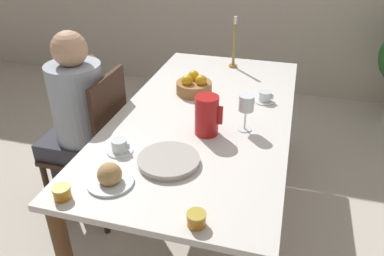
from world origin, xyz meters
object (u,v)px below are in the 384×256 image
(jam_jar_red, at_px, (196,218))
(jam_jar_amber, at_px, (62,192))
(wine_glass_water, at_px, (246,105))
(teacup_across, at_px, (265,97))
(teacup_near_person, at_px, (120,147))
(red_pitcher, at_px, (207,115))
(bread_plate, at_px, (110,177))
(candlestick_tall, at_px, (234,48))
(fruit_bowl, at_px, (194,86))
(chair_person_side, at_px, (96,144))
(serving_tray, at_px, (169,160))
(person_seated, at_px, (75,114))

(jam_jar_red, bearing_deg, jam_jar_amber, 179.92)
(wine_glass_water, bearing_deg, teacup_across, 79.71)
(teacup_near_person, distance_m, teacup_across, 0.92)
(jam_jar_amber, bearing_deg, red_pitcher, 56.21)
(bread_plate, relative_size, candlestick_tall, 0.54)
(wine_glass_water, height_order, bread_plate, wine_glass_water)
(teacup_near_person, bearing_deg, jam_jar_amber, -101.89)
(bread_plate, bearing_deg, jam_jar_amber, -136.06)
(wine_glass_water, bearing_deg, fruit_bowl, 135.42)
(bread_plate, bearing_deg, teacup_near_person, 105.56)
(chair_person_side, relative_size, teacup_near_person, 7.98)
(serving_tray, xyz_separation_m, bread_plate, (-0.18, -0.19, 0.02))
(bread_plate, bearing_deg, candlestick_tall, 80.43)
(teacup_near_person, distance_m, serving_tray, 0.25)
(jam_jar_red, relative_size, candlestick_tall, 0.20)
(person_seated, bearing_deg, serving_tray, -119.09)
(jam_jar_amber, height_order, candlestick_tall, candlestick_tall)
(red_pitcher, distance_m, teacup_near_person, 0.44)
(red_pitcher, height_order, bread_plate, red_pitcher)
(teacup_near_person, distance_m, candlestick_tall, 1.27)
(jam_jar_amber, distance_m, candlestick_tall, 1.63)
(red_pitcher, xyz_separation_m, jam_jar_amber, (-0.42, -0.62, -0.07))
(person_seated, distance_m, fruit_bowl, 0.71)
(red_pitcher, distance_m, teacup_across, 0.51)
(chair_person_side, bearing_deg, red_pitcher, -99.04)
(teacup_across, bearing_deg, wine_glass_water, -100.29)
(serving_tray, relative_size, candlestick_tall, 0.77)
(teacup_across, distance_m, fruit_bowl, 0.43)
(person_seated, height_order, teacup_near_person, person_seated)
(teacup_across, bearing_deg, bread_plate, -119.23)
(wine_glass_water, height_order, candlestick_tall, candlestick_tall)
(jam_jar_red, bearing_deg, chair_person_side, 138.13)
(red_pitcher, relative_size, serving_tray, 0.73)
(jam_jar_red, bearing_deg, person_seated, 141.86)
(teacup_across, height_order, candlestick_tall, candlestick_tall)
(person_seated, distance_m, teacup_near_person, 0.59)
(chair_person_side, height_order, teacup_near_person, chair_person_side)
(red_pitcher, relative_size, teacup_near_person, 1.66)
(wine_glass_water, relative_size, jam_jar_amber, 2.68)
(person_seated, height_order, serving_tray, person_seated)
(person_seated, relative_size, jam_jar_amber, 17.04)
(bread_plate, height_order, jam_jar_amber, bread_plate)
(bread_plate, xyz_separation_m, jam_jar_red, (0.39, -0.13, -0.00))
(chair_person_side, distance_m, teacup_across, 1.04)
(teacup_near_person, bearing_deg, serving_tray, -6.51)
(chair_person_side, distance_m, teacup_near_person, 0.60)
(red_pitcher, distance_m, wine_glass_water, 0.20)
(person_seated, height_order, candlestick_tall, person_seated)
(chair_person_side, bearing_deg, wine_glass_water, -91.57)
(teacup_near_person, xyz_separation_m, serving_tray, (0.24, -0.03, -0.01))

